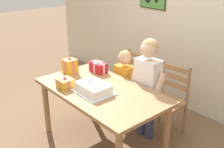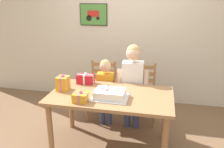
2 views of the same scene
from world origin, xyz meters
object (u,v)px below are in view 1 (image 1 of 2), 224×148
(gift_box_red_large, at_px, (98,67))
(chair_right, at_px, (167,100))
(gift_box_beside_cake, at_px, (65,83))
(child_older, at_px, (148,80))
(child_younger, at_px, (124,81))
(chair_left, at_px, (131,84))
(birthday_cake, at_px, (94,88))
(dining_table, at_px, (101,97))
(gift_box_corner_small, at_px, (70,66))

(gift_box_red_large, height_order, chair_right, chair_right)
(gift_box_beside_cake, xyz_separation_m, child_older, (0.50, 0.83, -0.03))
(gift_box_beside_cake, height_order, child_younger, child_younger)
(child_younger, bearing_deg, child_older, -0.08)
(gift_box_red_large, relative_size, gift_box_beside_cake, 1.35)
(chair_left, distance_m, child_older, 0.66)
(birthday_cake, distance_m, child_older, 0.69)
(gift_box_red_large, bearing_deg, chair_left, 77.76)
(dining_table, distance_m, child_younger, 0.59)
(chair_right, bearing_deg, child_older, -115.86)
(child_older, distance_m, child_younger, 0.43)
(child_older, bearing_deg, gift_box_red_large, -158.84)
(dining_table, xyz_separation_m, chair_left, (-0.33, 0.80, -0.19))
(child_younger, bearing_deg, gift_box_beside_cake, -96.44)
(dining_table, bearing_deg, chair_left, 112.18)
(gift_box_red_large, height_order, chair_left, chair_left)
(gift_box_beside_cake, distance_m, chair_left, 1.13)
(gift_box_red_large, bearing_deg, birthday_cake, -43.02)
(dining_table, xyz_separation_m, child_younger, (-0.21, 0.55, -0.02))
(gift_box_red_large, bearing_deg, gift_box_beside_cake, -77.08)
(dining_table, relative_size, gift_box_red_large, 6.57)
(child_older, relative_size, child_younger, 1.23)
(gift_box_corner_small, height_order, child_younger, child_younger)
(chair_left, bearing_deg, birthday_cake, -69.65)
(birthday_cake, relative_size, gift_box_red_large, 1.88)
(gift_box_corner_small, bearing_deg, gift_box_beside_cake, -40.01)
(chair_right, distance_m, child_younger, 0.61)
(gift_box_red_large, distance_m, chair_left, 0.62)
(dining_table, relative_size, chair_right, 1.68)
(gift_box_beside_cake, height_order, chair_left, chair_left)
(dining_table, height_order, birthday_cake, birthday_cake)
(dining_table, xyz_separation_m, gift_box_red_large, (-0.43, 0.30, 0.16))
(birthday_cake, distance_m, chair_right, 1.02)
(birthday_cake, xyz_separation_m, chair_right, (0.31, 0.91, -0.34))
(gift_box_beside_cake, distance_m, child_younger, 0.85)
(birthday_cake, xyz_separation_m, gift_box_beside_cake, (-0.31, -0.17, 0.00))
(child_younger, bearing_deg, chair_right, 25.19)
(chair_left, bearing_deg, gift_box_beside_cake, -88.63)
(child_younger, bearing_deg, gift_box_red_large, -132.62)
(child_older, bearing_deg, birthday_cake, -106.02)
(birthday_cake, relative_size, child_younger, 0.42)
(dining_table, bearing_deg, gift_box_beside_cake, -137.34)
(gift_box_beside_cake, relative_size, child_older, 0.13)
(child_older, height_order, child_younger, child_older)
(gift_box_red_large, bearing_deg, gift_box_corner_small, -125.13)
(chair_right, bearing_deg, child_younger, -154.81)
(birthday_cake, height_order, gift_box_corner_small, gift_box_corner_small)
(child_older, bearing_deg, chair_left, 154.68)
(birthday_cake, bearing_deg, child_older, 73.98)
(gift_box_beside_cake, distance_m, gift_box_corner_small, 0.45)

